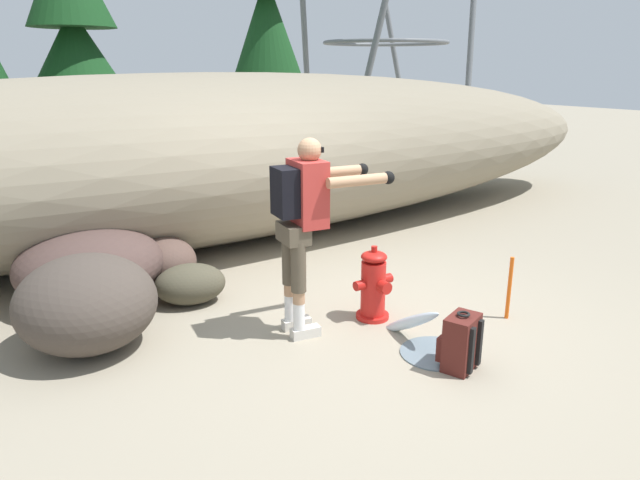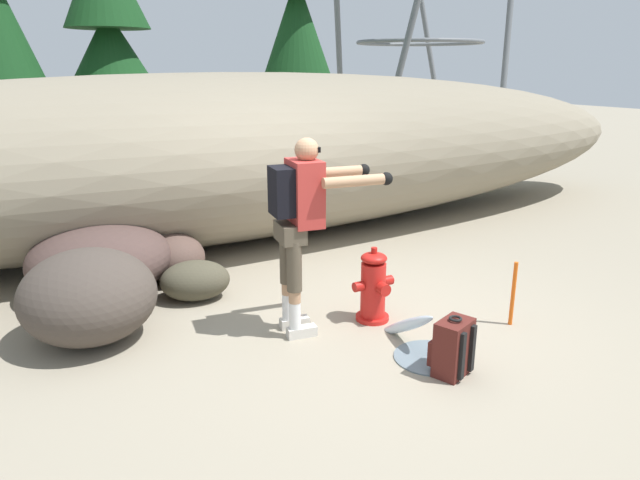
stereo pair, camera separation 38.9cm
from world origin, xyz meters
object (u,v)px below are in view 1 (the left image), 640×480
(spare_backpack, at_px, (460,343))
(boulder_outlier, at_px, (190,284))
(boulder_large, at_px, (87,303))
(utility_worker, at_px, (305,213))
(boulder_mid, at_px, (90,265))
(fire_hydrant, at_px, (374,286))
(survey_stake, at_px, (509,288))
(boulder_small, at_px, (164,261))

(spare_backpack, xyz_separation_m, boulder_outlier, (-1.28, 2.38, -0.02))
(spare_backpack, bearing_deg, boulder_large, 29.01)
(utility_worker, relative_size, boulder_mid, 1.19)
(spare_backpack, distance_m, boulder_large, 3.03)
(spare_backpack, bearing_deg, boulder_outlier, 7.13)
(spare_backpack, distance_m, boulder_mid, 3.63)
(fire_hydrant, height_order, survey_stake, fire_hydrant)
(survey_stake, bearing_deg, boulder_small, 132.48)
(boulder_small, bearing_deg, survey_stake, -47.52)
(utility_worker, relative_size, boulder_large, 1.48)
(utility_worker, xyz_separation_m, survey_stake, (1.72, -0.79, -0.79))
(survey_stake, bearing_deg, fire_hydrant, 146.55)
(utility_worker, relative_size, survey_stake, 2.85)
(fire_hydrant, bearing_deg, utility_worker, 171.70)
(boulder_mid, distance_m, boulder_small, 0.76)
(boulder_large, bearing_deg, boulder_small, 47.07)
(spare_backpack, distance_m, boulder_outlier, 2.70)
(fire_hydrant, distance_m, utility_worker, 1.03)
(boulder_large, distance_m, boulder_outlier, 1.15)
(spare_backpack, xyz_separation_m, boulder_large, (-2.32, 1.94, 0.18))
(spare_backpack, relative_size, boulder_outlier, 0.68)
(boulder_mid, bearing_deg, fire_hydrant, -41.86)
(fire_hydrant, relative_size, survey_stake, 1.17)
(boulder_mid, bearing_deg, boulder_large, -103.66)
(boulder_mid, height_order, survey_stake, boulder_mid)
(utility_worker, bearing_deg, boulder_small, 117.98)
(fire_hydrant, height_order, boulder_small, fire_hydrant)
(spare_backpack, bearing_deg, boulder_small, 2.52)
(fire_hydrant, xyz_separation_m, spare_backpack, (-0.02, -1.10, -0.10))
(boulder_small, relative_size, boulder_outlier, 1.05)
(boulder_large, relative_size, boulder_outlier, 1.66)
(boulder_small, bearing_deg, boulder_outlier, -86.11)
(boulder_outlier, relative_size, survey_stake, 1.16)
(boulder_large, xyz_separation_m, boulder_outlier, (1.04, 0.44, -0.20))
(utility_worker, bearing_deg, boulder_outlier, 125.73)
(fire_hydrant, xyz_separation_m, survey_stake, (1.05, -0.69, -0.02))
(boulder_mid, relative_size, boulder_outlier, 2.06)
(fire_hydrant, relative_size, boulder_small, 0.96)
(utility_worker, height_order, boulder_mid, utility_worker)
(spare_backpack, relative_size, survey_stake, 0.78)
(boulder_outlier, xyz_separation_m, survey_stake, (2.34, -1.96, 0.10))
(fire_hydrant, height_order, utility_worker, utility_worker)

